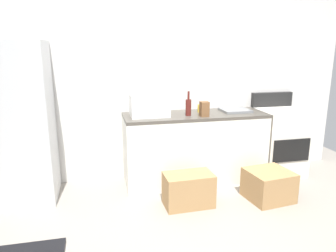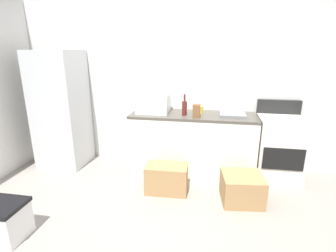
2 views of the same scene
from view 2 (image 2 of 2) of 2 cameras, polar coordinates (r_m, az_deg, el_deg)
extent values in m
plane|color=gray|center=(3.06, -2.84, -19.40)|extent=(6.00, 6.00, 0.00)
cube|color=silver|center=(4.03, 1.81, 9.56)|extent=(5.00, 0.10, 2.60)
cube|color=silver|center=(3.87, 5.36, -4.13)|extent=(1.80, 0.60, 0.86)
cube|color=#4C473F|center=(3.73, 5.55, 2.34)|extent=(1.80, 0.60, 0.04)
cube|color=silver|center=(4.34, -22.64, 3.37)|extent=(0.68, 0.66, 1.79)
cube|color=silver|center=(3.97, 23.27, -4.63)|extent=(0.60, 0.60, 0.90)
cube|color=black|center=(3.70, 24.24, -6.75)|extent=(0.52, 0.02, 0.30)
cube|color=black|center=(4.06, 23.37, 3.96)|extent=(0.60, 0.08, 0.20)
cube|color=white|center=(3.79, -3.30, 5.02)|extent=(0.46, 0.34, 0.27)
cube|color=slate|center=(3.75, 14.14, 2.54)|extent=(0.36, 0.32, 0.03)
cylinder|color=#591E19|center=(3.63, 3.67, 3.94)|extent=(0.07, 0.07, 0.20)
cylinder|color=#591E19|center=(3.60, 3.72, 6.27)|extent=(0.03, 0.03, 0.10)
cylinder|color=gold|center=(3.79, 7.21, 3.62)|extent=(0.08, 0.08, 0.10)
cube|color=brown|center=(3.53, 6.34, 3.35)|extent=(0.10, 0.10, 0.18)
cube|color=#A37A4C|center=(3.41, -0.32, -11.57)|extent=(0.55, 0.33, 0.37)
cube|color=#A37A4C|center=(3.35, 16.07, -13.15)|extent=(0.53, 0.50, 0.34)
cube|color=silver|center=(3.14, -32.95, -17.55)|extent=(0.44, 0.34, 0.34)
camera|label=1|loc=(1.49, -83.89, -2.05)|focal=33.67mm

